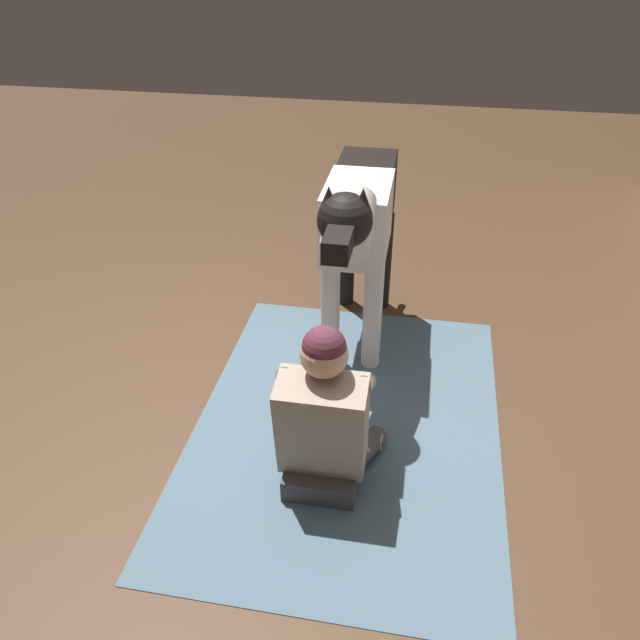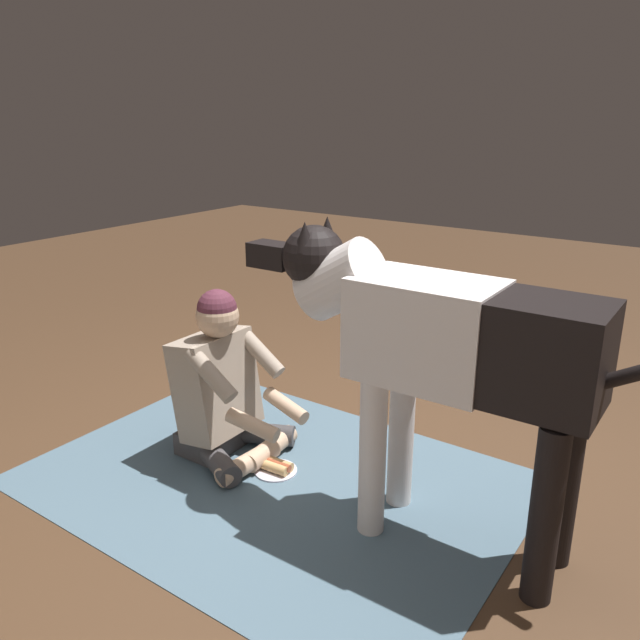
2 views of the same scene
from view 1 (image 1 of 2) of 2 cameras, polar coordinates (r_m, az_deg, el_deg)
The scene contains 5 objects.
ground_plane at distance 3.62m, azimuth -3.08°, elevation -6.74°, with size 13.10×13.10×0.00m, color #4A3220.
area_rug at distance 3.42m, azimuth 2.49°, elevation -9.46°, with size 2.24×1.60×0.01m, color slate.
person_sitting_on_floor at distance 2.92m, azimuth 0.39°, elevation -8.98°, with size 0.64×0.58×0.87m.
large_dog at distance 3.61m, azimuth 3.49°, elevation 8.87°, with size 1.69×0.36×1.26m.
hot_dog_on_plate at distance 3.38m, azimuth 1.31°, elevation -9.51°, with size 0.21×0.21×0.06m.
Camera 1 is at (2.69, 0.68, 2.32)m, focal length 35.30 mm.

